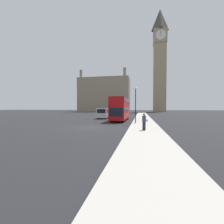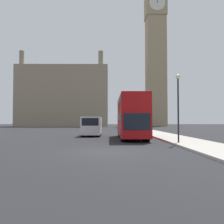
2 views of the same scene
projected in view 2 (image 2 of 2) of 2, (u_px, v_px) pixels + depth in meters
The scene contains 8 objects.
ground_plane at pixel (105, 152), 14.31m from camera, with size 300.00×300.00×0.00m, color black.
sidewalk_strip at pixel (222, 150), 14.36m from camera, with size 3.51×120.00×0.15m.
clock_tower at pixel (156, 42), 93.05m from camera, with size 7.50×7.67×61.52m.
building_block_distant at pixel (64, 97), 87.57m from camera, with size 30.70×13.34×25.06m.
red_double_decker_bus at pixel (131, 115), 25.35m from camera, with size 2.54×10.50×4.22m.
white_van at pixel (92, 126), 30.09m from camera, with size 2.21×5.61×2.29m.
street_lamp at pixel (178, 97), 19.17m from camera, with size 0.36×0.36×5.24m.
parked_sedan at pixel (95, 127), 47.85m from camera, with size 1.74×4.67×1.52m.
Camera 2 is at (0.30, -14.38, 1.75)m, focal length 40.00 mm.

